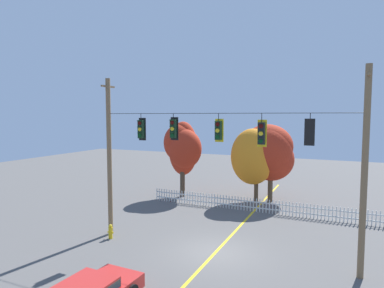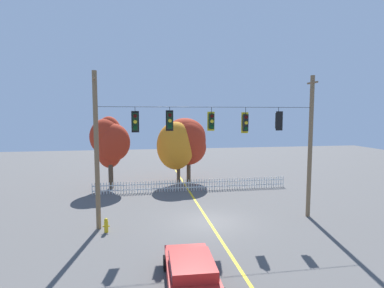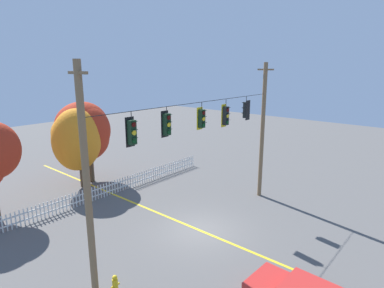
{
  "view_description": "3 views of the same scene",
  "coord_description": "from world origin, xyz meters",
  "px_view_note": "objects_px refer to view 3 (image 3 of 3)",
  "views": [
    {
      "loc": [
        5.57,
        -15.28,
        6.81
      ],
      "look_at": [
        -1.36,
        0.13,
        5.38
      ],
      "focal_mm": 31.31,
      "sensor_mm": 36.0,
      "label": 1
    },
    {
      "loc": [
        -4.1,
        -17.88,
        6.53
      ],
      "look_at": [
        -1.12,
        -0.33,
        4.81
      ],
      "focal_mm": 29.13,
      "sensor_mm": 36.0,
      "label": 2
    },
    {
      "loc": [
        -12.27,
        -9.98,
        8.66
      ],
      "look_at": [
        -0.52,
        0.11,
        4.89
      ],
      "focal_mm": 30.12,
      "sensor_mm": 36.0,
      "label": 3
    }
  ],
  "objects_px": {
    "traffic_signal_eastbound_side": "(226,116)",
    "traffic_signal_westbound_side": "(167,124)",
    "autumn_maple_mid": "(77,136)",
    "fire_hydrant": "(115,285)",
    "autumn_oak_far_east": "(84,131)",
    "traffic_signal_northbound_secondary": "(202,119)",
    "traffic_signal_northbound_primary": "(246,110)",
    "traffic_signal_southbound_primary": "(132,132)"
  },
  "relations": [
    {
      "from": "traffic_signal_eastbound_side",
      "to": "autumn_oak_far_east",
      "type": "distance_m",
      "value": 11.68
    },
    {
      "from": "traffic_signal_eastbound_side",
      "to": "autumn_maple_mid",
      "type": "xyz_separation_m",
      "value": [
        -2.74,
        10.87,
        -2.24
      ]
    },
    {
      "from": "autumn_maple_mid",
      "to": "fire_hydrant",
      "type": "xyz_separation_m",
      "value": [
        -5.43,
        -11.53,
        -3.38
      ]
    },
    {
      "from": "traffic_signal_northbound_primary",
      "to": "autumn_oak_far_east",
      "type": "bearing_deg",
      "value": 109.43
    },
    {
      "from": "autumn_oak_far_east",
      "to": "traffic_signal_eastbound_side",
      "type": "bearing_deg",
      "value": -80.45
    },
    {
      "from": "traffic_signal_northbound_secondary",
      "to": "autumn_maple_mid",
      "type": "relative_size",
      "value": 0.24
    },
    {
      "from": "traffic_signal_westbound_side",
      "to": "traffic_signal_northbound_primary",
      "type": "relative_size",
      "value": 0.98
    },
    {
      "from": "traffic_signal_northbound_secondary",
      "to": "traffic_signal_eastbound_side",
      "type": "xyz_separation_m",
      "value": [
        2.09,
        0.0,
        -0.1
      ]
    },
    {
      "from": "traffic_signal_northbound_primary",
      "to": "fire_hydrant",
      "type": "height_order",
      "value": "traffic_signal_northbound_primary"
    },
    {
      "from": "traffic_signal_southbound_primary",
      "to": "traffic_signal_northbound_secondary",
      "type": "relative_size",
      "value": 1.04
    },
    {
      "from": "traffic_signal_westbound_side",
      "to": "traffic_signal_eastbound_side",
      "type": "distance_m",
      "value": 4.55
    },
    {
      "from": "traffic_signal_northbound_secondary",
      "to": "autumn_oak_far_east",
      "type": "relative_size",
      "value": 0.23
    },
    {
      "from": "traffic_signal_northbound_secondary",
      "to": "traffic_signal_eastbound_side",
      "type": "height_order",
      "value": "same"
    },
    {
      "from": "autumn_oak_far_east",
      "to": "autumn_maple_mid",
      "type": "bearing_deg",
      "value": -150.7
    },
    {
      "from": "traffic_signal_eastbound_side",
      "to": "fire_hydrant",
      "type": "bearing_deg",
      "value": -175.42
    },
    {
      "from": "traffic_signal_southbound_primary",
      "to": "autumn_maple_mid",
      "type": "relative_size",
      "value": 0.25
    },
    {
      "from": "autumn_maple_mid",
      "to": "traffic_signal_westbound_side",
      "type": "bearing_deg",
      "value": -99.43
    },
    {
      "from": "traffic_signal_eastbound_side",
      "to": "autumn_maple_mid",
      "type": "distance_m",
      "value": 11.43
    },
    {
      "from": "traffic_signal_westbound_side",
      "to": "traffic_signal_northbound_secondary",
      "type": "relative_size",
      "value": 0.99
    },
    {
      "from": "autumn_maple_mid",
      "to": "autumn_oak_far_east",
      "type": "xyz_separation_m",
      "value": [
        0.84,
        0.47,
        0.16
      ]
    },
    {
      "from": "fire_hydrant",
      "to": "traffic_signal_eastbound_side",
      "type": "bearing_deg",
      "value": 4.58
    },
    {
      "from": "traffic_signal_westbound_side",
      "to": "autumn_oak_far_east",
      "type": "bearing_deg",
      "value": 76.89
    },
    {
      "from": "traffic_signal_northbound_secondary",
      "to": "autumn_oak_far_east",
      "type": "height_order",
      "value": "traffic_signal_northbound_secondary"
    },
    {
      "from": "traffic_signal_northbound_secondary",
      "to": "autumn_maple_mid",
      "type": "bearing_deg",
      "value": 93.42
    },
    {
      "from": "traffic_signal_southbound_primary",
      "to": "traffic_signal_eastbound_side",
      "type": "xyz_separation_m",
      "value": [
        6.5,
        0.0,
        -0.08
      ]
    },
    {
      "from": "traffic_signal_northbound_secondary",
      "to": "traffic_signal_northbound_primary",
      "type": "distance_m",
      "value": 4.19
    },
    {
      "from": "autumn_oak_far_east",
      "to": "fire_hydrant",
      "type": "bearing_deg",
      "value": -117.6
    },
    {
      "from": "traffic_signal_northbound_primary",
      "to": "autumn_maple_mid",
      "type": "height_order",
      "value": "traffic_signal_northbound_primary"
    },
    {
      "from": "traffic_signal_westbound_side",
      "to": "traffic_signal_northbound_primary",
      "type": "height_order",
      "value": "same"
    },
    {
      "from": "traffic_signal_eastbound_side",
      "to": "traffic_signal_westbound_side",
      "type": "bearing_deg",
      "value": -179.99
    },
    {
      "from": "traffic_signal_westbound_side",
      "to": "traffic_signal_eastbound_side",
      "type": "height_order",
      "value": "same"
    },
    {
      "from": "traffic_signal_westbound_side",
      "to": "traffic_signal_eastbound_side",
      "type": "bearing_deg",
      "value": 0.01
    },
    {
      "from": "traffic_signal_northbound_secondary",
      "to": "fire_hydrant",
      "type": "relative_size",
      "value": 1.74
    },
    {
      "from": "traffic_signal_eastbound_side",
      "to": "traffic_signal_northbound_primary",
      "type": "height_order",
      "value": "same"
    },
    {
      "from": "traffic_signal_southbound_primary",
      "to": "traffic_signal_westbound_side",
      "type": "xyz_separation_m",
      "value": [
        1.96,
        -0.0,
        0.06
      ]
    },
    {
      "from": "traffic_signal_eastbound_side",
      "to": "fire_hydrant",
      "type": "relative_size",
      "value": 1.94
    },
    {
      "from": "traffic_signal_northbound_secondary",
      "to": "fire_hydrant",
      "type": "bearing_deg",
      "value": -173.86
    },
    {
      "from": "traffic_signal_southbound_primary",
      "to": "traffic_signal_northbound_secondary",
      "type": "height_order",
      "value": "same"
    },
    {
      "from": "traffic_signal_northbound_primary",
      "to": "traffic_signal_westbound_side",
      "type": "bearing_deg",
      "value": 179.84
    },
    {
      "from": "traffic_signal_westbound_side",
      "to": "traffic_signal_northbound_primary",
      "type": "distance_m",
      "value": 6.65
    },
    {
      "from": "traffic_signal_eastbound_side",
      "to": "autumn_maple_mid",
      "type": "relative_size",
      "value": 0.27
    },
    {
      "from": "traffic_signal_southbound_primary",
      "to": "traffic_signal_northbound_primary",
      "type": "height_order",
      "value": "same"
    }
  ]
}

